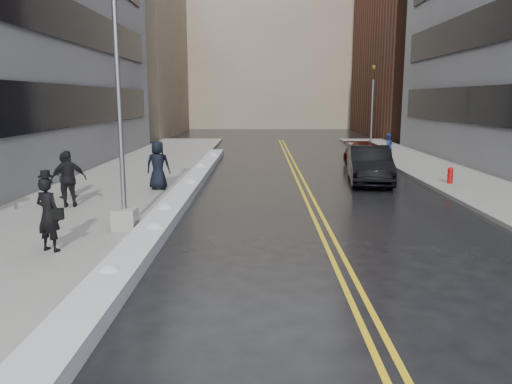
{
  "coord_description": "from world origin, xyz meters",
  "views": [
    {
      "loc": [
        0.6,
        -11.88,
        3.86
      ],
      "look_at": [
        0.47,
        1.72,
        1.3
      ],
      "focal_mm": 35.0,
      "sensor_mm": 36.0,
      "label": 1
    }
  ],
  "objects_px": {
    "pedestrian_fedora": "(48,214)",
    "pedestrian_east": "(387,147)",
    "lamppost": "(121,147)",
    "traffic_signal": "(372,105)",
    "pedestrian_c": "(158,165)",
    "pedestrian_b": "(64,175)",
    "pedestrian_d": "(69,179)",
    "car_maroon": "(367,156)",
    "car_black": "(370,165)",
    "fire_hydrant": "(450,174)"
  },
  "relations": [
    {
      "from": "fire_hydrant",
      "to": "pedestrian_fedora",
      "type": "bearing_deg",
      "value": -143.4
    },
    {
      "from": "traffic_signal",
      "to": "car_black",
      "type": "relative_size",
      "value": 1.16
    },
    {
      "from": "pedestrian_d",
      "to": "car_maroon",
      "type": "height_order",
      "value": "pedestrian_d"
    },
    {
      "from": "lamppost",
      "to": "traffic_signal",
      "type": "height_order",
      "value": "lamppost"
    },
    {
      "from": "car_maroon",
      "to": "traffic_signal",
      "type": "bearing_deg",
      "value": 72.51
    },
    {
      "from": "traffic_signal",
      "to": "car_maroon",
      "type": "xyz_separation_m",
      "value": [
        -1.89,
        -7.84,
        -2.72
      ]
    },
    {
      "from": "fire_hydrant",
      "to": "pedestrian_d",
      "type": "relative_size",
      "value": 0.37
    },
    {
      "from": "lamppost",
      "to": "car_maroon",
      "type": "height_order",
      "value": "lamppost"
    },
    {
      "from": "pedestrian_d",
      "to": "pedestrian_east",
      "type": "relative_size",
      "value": 1.22
    },
    {
      "from": "pedestrian_fedora",
      "to": "pedestrian_east",
      "type": "bearing_deg",
      "value": -103.56
    },
    {
      "from": "traffic_signal",
      "to": "fire_hydrant",
      "type": "bearing_deg",
      "value": -87.95
    },
    {
      "from": "pedestrian_fedora",
      "to": "pedestrian_c",
      "type": "xyz_separation_m",
      "value": [
        0.96,
        8.51,
        0.09
      ]
    },
    {
      "from": "lamppost",
      "to": "pedestrian_east",
      "type": "xyz_separation_m",
      "value": [
        11.66,
        16.68,
        -1.58
      ]
    },
    {
      "from": "car_black",
      "to": "car_maroon",
      "type": "xyz_separation_m",
      "value": [
        0.99,
        5.23,
        -0.17
      ]
    },
    {
      "from": "traffic_signal",
      "to": "pedestrian_c",
      "type": "height_order",
      "value": "traffic_signal"
    },
    {
      "from": "pedestrian_fedora",
      "to": "traffic_signal",
      "type": "bearing_deg",
      "value": -97.47
    },
    {
      "from": "lamppost",
      "to": "pedestrian_c",
      "type": "distance_m",
      "value": 6.57
    },
    {
      "from": "pedestrian_b",
      "to": "pedestrian_c",
      "type": "xyz_separation_m",
      "value": [
        3.17,
        1.82,
        0.15
      ]
    },
    {
      "from": "pedestrian_fedora",
      "to": "car_maroon",
      "type": "bearing_deg",
      "value": -103.51
    },
    {
      "from": "fire_hydrant",
      "to": "pedestrian_east",
      "type": "relative_size",
      "value": 0.45
    },
    {
      "from": "traffic_signal",
      "to": "pedestrian_d",
      "type": "height_order",
      "value": "traffic_signal"
    },
    {
      "from": "pedestrian_b",
      "to": "pedestrian_fedora",
      "type": "bearing_deg",
      "value": 99.05
    },
    {
      "from": "fire_hydrant",
      "to": "pedestrian_d",
      "type": "distance_m",
      "value": 15.83
    },
    {
      "from": "pedestrian_c",
      "to": "car_black",
      "type": "height_order",
      "value": "pedestrian_c"
    },
    {
      "from": "pedestrian_c",
      "to": "pedestrian_d",
      "type": "bearing_deg",
      "value": 58.8
    },
    {
      "from": "lamppost",
      "to": "car_black",
      "type": "relative_size",
      "value": 1.48
    },
    {
      "from": "pedestrian_d",
      "to": "car_maroon",
      "type": "xyz_separation_m",
      "value": [
        12.61,
        11.18,
        -0.45
      ]
    },
    {
      "from": "pedestrian_fedora",
      "to": "pedestrian_d",
      "type": "height_order",
      "value": "pedestrian_d"
    },
    {
      "from": "pedestrian_d",
      "to": "traffic_signal",
      "type": "bearing_deg",
      "value": -142.64
    },
    {
      "from": "traffic_signal",
      "to": "pedestrian_east",
      "type": "relative_size",
      "value": 3.74
    },
    {
      "from": "car_black",
      "to": "pedestrian_d",
      "type": "bearing_deg",
      "value": -145.98
    },
    {
      "from": "pedestrian_c",
      "to": "car_black",
      "type": "xyz_separation_m",
      "value": [
        9.24,
        2.51,
        -0.31
      ]
    },
    {
      "from": "lamppost",
      "to": "pedestrian_c",
      "type": "relative_size",
      "value": 3.78
    },
    {
      "from": "pedestrian_c",
      "to": "car_black",
      "type": "relative_size",
      "value": 0.39
    },
    {
      "from": "traffic_signal",
      "to": "pedestrian_d",
      "type": "bearing_deg",
      "value": -127.32
    },
    {
      "from": "traffic_signal",
      "to": "pedestrian_d",
      "type": "xyz_separation_m",
      "value": [
        -14.5,
        -19.02,
        -2.27
      ]
    },
    {
      "from": "lamppost",
      "to": "car_maroon",
      "type": "bearing_deg",
      "value": 55.02
    },
    {
      "from": "pedestrian_east",
      "to": "car_black",
      "type": "distance_m",
      "value": 8.23
    },
    {
      "from": "pedestrian_fedora",
      "to": "pedestrian_d",
      "type": "distance_m",
      "value": 5.26
    },
    {
      "from": "fire_hydrant",
      "to": "traffic_signal",
      "type": "height_order",
      "value": "traffic_signal"
    },
    {
      "from": "car_maroon",
      "to": "fire_hydrant",
      "type": "bearing_deg",
      "value": -72.67
    },
    {
      "from": "traffic_signal",
      "to": "pedestrian_c",
      "type": "xyz_separation_m",
      "value": [
        -12.12,
        -15.58,
        -2.24
      ]
    },
    {
      "from": "pedestrian_d",
      "to": "car_maroon",
      "type": "bearing_deg",
      "value": -153.76
    },
    {
      "from": "pedestrian_east",
      "to": "car_black",
      "type": "bearing_deg",
      "value": 54.95
    },
    {
      "from": "lamppost",
      "to": "traffic_signal",
      "type": "bearing_deg",
      "value": 61.79
    },
    {
      "from": "pedestrian_c",
      "to": "pedestrian_east",
      "type": "bearing_deg",
      "value": -136.02
    },
    {
      "from": "pedestrian_fedora",
      "to": "pedestrian_b",
      "type": "bearing_deg",
      "value": -50.68
    },
    {
      "from": "car_black",
      "to": "car_maroon",
      "type": "distance_m",
      "value": 5.33
    },
    {
      "from": "pedestrian_fedora",
      "to": "car_black",
      "type": "height_order",
      "value": "pedestrian_fedora"
    },
    {
      "from": "traffic_signal",
      "to": "car_maroon",
      "type": "bearing_deg",
      "value": -103.58
    }
  ]
}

